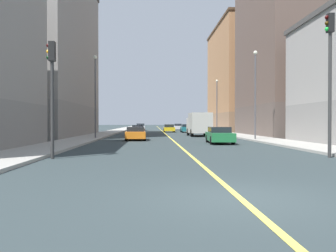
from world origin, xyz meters
The scene contains 20 objects.
ground_plane centered at (0.00, 0.00, 0.00)m, with size 400.00×400.00×0.00m, color #2C3739.
sidewalk_left centered at (8.60, 49.00, 0.07)m, with size 3.27×168.00×0.15m, color #9E9B93.
sidewalk_right centered at (-8.60, 49.00, 0.07)m, with size 3.27×168.00×0.15m, color #9E9B93.
lane_center_stripe centered at (0.00, 49.00, 0.01)m, with size 0.16×154.00×0.01m, color #E5D14C.
building_left_mid centered at (14.65, 34.35, 10.71)m, with size 9.14×16.78×21.40m.
building_left_far centered at (14.65, 56.95, 9.90)m, with size 9.14×21.33×19.79m.
building_right_midblock centered at (-14.65, 34.84, 10.31)m, with size 9.14×23.62×20.60m.
traffic_light_left_near centered at (6.54, 8.48, 4.39)m, with size 0.40×0.32×6.89m.
traffic_light_right_near centered at (-6.58, 8.48, 3.54)m, with size 0.40×0.32×5.41m.
street_lamp_left_near centered at (7.56, 23.74, 4.99)m, with size 0.36×0.36×8.12m.
street_lamp_right_near centered at (-7.56, 26.87, 5.01)m, with size 0.36×0.36×8.15m.
street_lamp_left_far centered at (7.56, 42.49, 4.80)m, with size 0.36×0.36×7.75m.
car_yellow centered at (0.94, 50.65, 0.63)m, with size 1.86×4.41×1.31m.
car_orange centered at (-3.49, 24.98, 0.63)m, with size 1.99×4.46×1.25m.
car_red centered at (-3.85, 40.02, 0.61)m, with size 1.85×4.06×1.26m.
car_silver centered at (3.67, 66.09, 0.66)m, with size 2.00×4.31×1.34m.
car_green centered at (3.43, 19.63, 0.66)m, with size 2.00×4.67×1.32m.
car_white centered at (-4.22, 61.88, 0.69)m, with size 1.84×4.28×1.41m.
car_teal centered at (3.74, 48.82, 0.67)m, with size 1.83×4.34×1.34m.
box_truck centered at (3.73, 33.80, 1.50)m, with size 2.44×6.61×2.78m.
Camera 1 is at (-1.97, -7.72, 1.71)m, focal length 37.03 mm.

